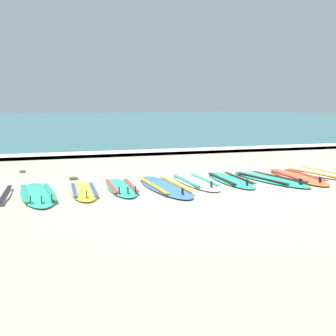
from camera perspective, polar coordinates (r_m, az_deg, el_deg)
name	(u,v)px	position (r m, az deg, el deg)	size (l,w,h in m)	color
ground_plane	(201,186)	(9.29, 4.04, -2.15)	(80.00, 80.00, 0.00)	#C1B599
sea	(49,120)	(43.97, -14.16, 5.62)	(80.00, 60.00, 0.10)	teal
wave_foam_strip	(129,153)	(14.76, -4.72, 1.80)	(80.00, 0.89, 0.11)	white
surfboard_1	(38,194)	(8.53, -15.50, -3.07)	(0.61, 2.37, 0.18)	#2DB793
surfboard_2	(84,191)	(8.64, -10.15, -2.78)	(0.65, 1.95, 0.18)	yellow
surfboard_3	(121,187)	(8.93, -5.68, -2.34)	(0.69, 2.11, 0.18)	#2DB793
surfboard_4	(165,186)	(8.99, -0.43, -2.24)	(0.67, 2.60, 0.18)	#3875CC
surfboard_5	(195,182)	(9.52, 3.29, -1.67)	(0.63, 2.26, 0.18)	silver
surfboard_6	(230,180)	(9.83, 7.53, -1.42)	(0.72, 2.23, 0.18)	#2DB793
surfboard_7	(270,179)	(10.07, 12.18, -1.31)	(0.91, 2.45, 0.18)	#2DB793
surfboard_8	(297,177)	(10.53, 15.37, -1.02)	(0.90, 2.48, 0.18)	orange
surfboard_9	(320,174)	(11.10, 17.96, -0.68)	(0.87, 2.38, 0.18)	silver
seaweed_clump_near_shoreline	(22,171)	(11.52, -17.20, -0.39)	(0.16, 0.13, 0.06)	#384723
seaweed_clump_by_the_boards	(73,178)	(10.16, -11.37, -1.23)	(0.19, 0.16, 0.07)	#384723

